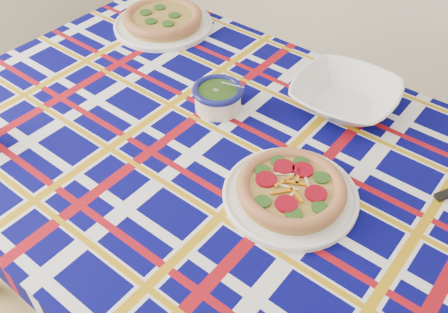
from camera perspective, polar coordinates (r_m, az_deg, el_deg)
The scene contains 6 objects.
dining_table at distance 1.34m, azimuth 1.15°, elevation -2.82°, with size 1.87×1.28×0.83m.
tablecloth at distance 1.32m, azimuth 1.17°, elevation -2.00°, with size 1.81×1.14×0.12m, color #05044F, non-canonical shape.
main_focaccia_plate at distance 1.17m, azimuth 7.69°, elevation -3.64°, with size 0.33×0.33×0.06m, color #A4813A, non-canonical shape.
pesto_bowl at distance 1.41m, azimuth -0.71°, elevation 6.96°, with size 0.14×0.14×0.09m, color #18320D, non-canonical shape.
serving_bowl at distance 1.46m, azimuth 13.66°, elevation 6.73°, with size 0.29×0.29×0.07m, color white.
second_focaccia_plate at distance 1.82m, azimuth -7.02°, elevation 15.37°, with size 0.36×0.36×0.06m, color #A4813A, non-canonical shape.
Camera 1 is at (0.49, -0.39, 1.72)m, focal length 40.00 mm.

